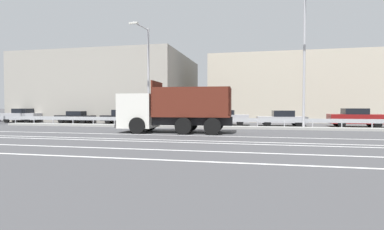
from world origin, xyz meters
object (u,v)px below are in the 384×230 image
(street_lamp_1, at_px, (147,71))
(parked_car_3, at_px, (125,117))
(street_lamp_2, at_px, (305,49))
(parked_car_1, at_px, (23,115))
(parked_car_4, at_px, (174,117))
(parked_car_7, at_px, (356,118))
(parked_car_5, at_px, (226,117))
(parked_car_6, at_px, (282,118))
(dump_truck, at_px, (161,113))
(parked_car_2, at_px, (78,117))
(median_road_sign, at_px, (137,114))

(street_lamp_1, bearing_deg, parked_car_3, 132.58)
(street_lamp_2, relative_size, parked_car_1, 2.69)
(parked_car_4, distance_m, parked_car_7, 15.88)
(parked_car_5, distance_m, parked_car_6, 4.88)
(dump_truck, distance_m, street_lamp_2, 11.58)
(parked_car_3, bearing_deg, parked_car_5, 90.51)
(street_lamp_1, bearing_deg, parked_car_4, 76.14)
(dump_truck, xyz_separation_m, parked_car_3, (-6.65, 8.73, -0.60))
(parked_car_7, bearing_deg, parked_car_2, -90.87)
(median_road_sign, distance_m, street_lamp_1, 3.64)
(parked_car_1, xyz_separation_m, parked_car_6, (26.52, 0.04, -0.06))
(parked_car_2, distance_m, parked_car_7, 26.30)
(median_road_sign, xyz_separation_m, parked_car_1, (-14.60, 3.76, -0.37))
(parked_car_3, bearing_deg, parked_car_4, 91.58)
(street_lamp_2, distance_m, parked_car_2, 22.67)
(parked_car_1, relative_size, parked_car_5, 0.98)
(dump_truck, xyz_separation_m, street_lamp_1, (-2.63, 4.35, 3.33))
(median_road_sign, height_order, parked_car_1, median_road_sign)
(parked_car_6, xyz_separation_m, parked_car_7, (5.96, 0.08, 0.10))
(dump_truck, distance_m, parked_car_5, 9.10)
(parked_car_1, bearing_deg, parked_car_6, -92.90)
(median_road_sign, height_order, parked_car_4, median_road_sign)
(street_lamp_2, xyz_separation_m, parked_car_2, (-21.61, 4.33, -5.31))
(parked_car_4, bearing_deg, street_lamp_1, 166.08)
(parked_car_1, bearing_deg, street_lamp_2, -100.72)
(street_lamp_1, xyz_separation_m, parked_car_1, (-15.54, 3.88, -3.87))
(median_road_sign, xyz_separation_m, parked_car_6, (11.92, 3.80, -0.43))
(parked_car_5, bearing_deg, median_road_sign, -62.42)
(parked_car_6, relative_size, parked_car_7, 1.00)
(parked_car_1, relative_size, parked_car_4, 0.93)
(dump_truck, bearing_deg, parked_car_6, -48.19)
(dump_truck, height_order, street_lamp_1, street_lamp_1)
(dump_truck, relative_size, parked_car_4, 1.74)
(parked_car_2, bearing_deg, parked_car_6, -88.12)
(parked_car_3, height_order, parked_car_5, parked_car_5)
(street_lamp_1, distance_m, parked_car_5, 8.29)
(median_road_sign, distance_m, parked_car_1, 15.08)
(street_lamp_2, xyz_separation_m, parked_car_7, (4.68, 3.90, -5.16))
(median_road_sign, bearing_deg, parked_car_1, 165.54)
(median_road_sign, distance_m, parked_car_5, 8.07)
(parked_car_4, bearing_deg, parked_car_6, -92.25)
(parked_car_6, bearing_deg, parked_car_5, 83.75)
(parked_car_5, height_order, parked_car_6, parked_car_5)
(parked_car_3, relative_size, parked_car_7, 1.11)
(street_lamp_1, xyz_separation_m, parked_car_6, (10.97, 3.92, -3.94))
(median_road_sign, distance_m, parked_car_4, 4.65)
(parked_car_2, height_order, parked_car_7, parked_car_7)
(median_road_sign, xyz_separation_m, parked_car_2, (-8.42, 4.32, -0.47))
(parked_car_2, bearing_deg, parked_car_1, 98.47)
(dump_truck, xyz_separation_m, parked_car_4, (-1.57, 8.65, -0.58))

